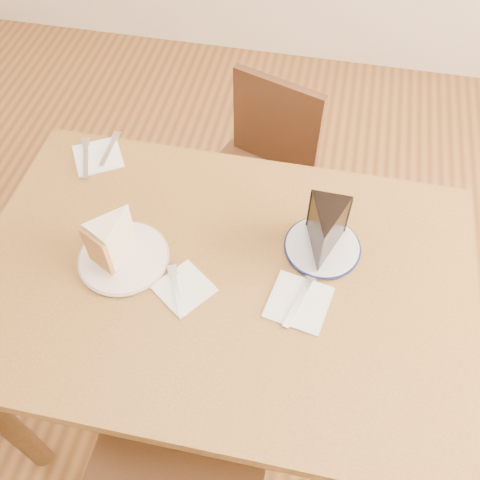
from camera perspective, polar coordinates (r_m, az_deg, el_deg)
name	(u,v)px	position (r m, az deg, el deg)	size (l,w,h in m)	color
ground	(227,390)	(1.95, -1.40, -15.72)	(4.00, 4.00, 0.00)	#502F15
table	(222,296)	(1.36, -1.94, -5.99)	(1.20, 0.80, 0.75)	#583918
chair_far	(258,180)	(1.90, 1.92, 6.38)	(0.49, 0.49, 0.77)	black
plate_cream	(124,258)	(1.33, -12.29, -1.87)	(0.21, 0.21, 0.01)	white
plate_navy	(322,247)	(1.33, 8.76, -0.76)	(0.18, 0.18, 0.01)	white
carrot_cake	(116,236)	(1.29, -13.08, 0.39)	(0.08, 0.11, 0.11)	beige
chocolate_cake	(324,235)	(1.27, 8.99, 0.57)	(0.10, 0.14, 0.12)	black
napkin_cream	(184,288)	(1.26, -5.98, -5.16)	(0.12, 0.12, 0.00)	white
napkin_navy	(299,302)	(1.24, 6.28, -6.60)	(0.13, 0.13, 0.00)	white
napkin_spare	(98,156)	(1.58, -14.91, 8.61)	(0.13, 0.13, 0.00)	white
fork_cream	(177,291)	(1.25, -6.77, -5.38)	(0.01, 0.14, 0.00)	silver
knife_navy	(300,298)	(1.24, 6.46, -6.15)	(0.02, 0.17, 0.00)	white
fork_spare	(110,149)	(1.58, -13.74, 9.43)	(0.01, 0.14, 0.00)	silver
knife_spare	(86,159)	(1.57, -16.13, 8.34)	(0.01, 0.16, 0.00)	silver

